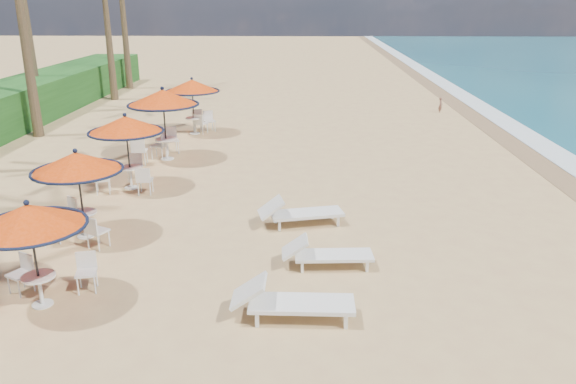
{
  "coord_description": "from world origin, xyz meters",
  "views": [
    {
      "loc": [
        -0.03,
        -9.24,
        5.51
      ],
      "look_at": [
        -0.45,
        3.22,
        1.2
      ],
      "focal_mm": 35.0,
      "sensor_mm": 36.0,
      "label": 1
    }
  ],
  "objects_px": {
    "station_0": "(32,225)",
    "station_1": "(76,173)",
    "lounger_mid": "(324,253)",
    "lounger_near": "(289,301)",
    "station_3": "(162,106)",
    "station_2": "(126,134)",
    "station_4": "(194,92)",
    "lounger_far": "(298,212)"
  },
  "relations": [
    {
      "from": "station_0",
      "to": "station_2",
      "type": "xyz_separation_m",
      "value": [
        -0.38,
        6.85,
        0.09
      ]
    },
    {
      "from": "station_0",
      "to": "station_4",
      "type": "distance_m",
      "value": 14.29
    },
    {
      "from": "station_0",
      "to": "station_1",
      "type": "bearing_deg",
      "value": 97.83
    },
    {
      "from": "station_1",
      "to": "lounger_near",
      "type": "height_order",
      "value": "station_1"
    },
    {
      "from": "station_1",
      "to": "lounger_mid",
      "type": "bearing_deg",
      "value": -13.76
    },
    {
      "from": "lounger_near",
      "to": "lounger_far",
      "type": "distance_m",
      "value": 4.45
    },
    {
      "from": "station_3",
      "to": "lounger_near",
      "type": "bearing_deg",
      "value": -65.56
    },
    {
      "from": "station_3",
      "to": "station_1",
      "type": "bearing_deg",
      "value": -92.6
    },
    {
      "from": "lounger_near",
      "to": "lounger_mid",
      "type": "height_order",
      "value": "lounger_near"
    },
    {
      "from": "station_4",
      "to": "lounger_far",
      "type": "height_order",
      "value": "station_4"
    },
    {
      "from": "station_2",
      "to": "station_4",
      "type": "distance_m",
      "value": 7.46
    },
    {
      "from": "station_1",
      "to": "station_2",
      "type": "bearing_deg",
      "value": 89.29
    },
    {
      "from": "station_1",
      "to": "station_2",
      "type": "relative_size",
      "value": 0.95
    },
    {
      "from": "lounger_near",
      "to": "lounger_mid",
      "type": "xyz_separation_m",
      "value": [
        0.7,
        2.1,
        -0.04
      ]
    },
    {
      "from": "lounger_near",
      "to": "lounger_far",
      "type": "bearing_deg",
      "value": 88.94
    },
    {
      "from": "station_1",
      "to": "lounger_far",
      "type": "relative_size",
      "value": 0.98
    },
    {
      "from": "station_2",
      "to": "lounger_far",
      "type": "relative_size",
      "value": 1.03
    },
    {
      "from": "station_2",
      "to": "lounger_far",
      "type": "height_order",
      "value": "station_2"
    },
    {
      "from": "station_1",
      "to": "station_4",
      "type": "distance_m",
      "value": 11.18
    },
    {
      "from": "station_0",
      "to": "station_2",
      "type": "bearing_deg",
      "value": 93.21
    },
    {
      "from": "lounger_near",
      "to": "lounger_far",
      "type": "height_order",
      "value": "lounger_near"
    },
    {
      "from": "station_2",
      "to": "lounger_mid",
      "type": "relative_size",
      "value": 1.17
    },
    {
      "from": "station_1",
      "to": "lounger_mid",
      "type": "distance_m",
      "value": 6.13
    },
    {
      "from": "station_2",
      "to": "station_0",
      "type": "bearing_deg",
      "value": -86.79
    },
    {
      "from": "station_4",
      "to": "lounger_mid",
      "type": "height_order",
      "value": "station_4"
    },
    {
      "from": "station_2",
      "to": "station_3",
      "type": "distance_m",
      "value": 3.33
    },
    {
      "from": "station_4",
      "to": "lounger_mid",
      "type": "distance_m",
      "value": 13.68
    },
    {
      "from": "lounger_mid",
      "to": "station_0",
      "type": "bearing_deg",
      "value": -166.03
    },
    {
      "from": "lounger_mid",
      "to": "lounger_far",
      "type": "distance_m",
      "value": 2.43
    },
    {
      "from": "station_0",
      "to": "station_3",
      "type": "xyz_separation_m",
      "value": [
        -0.11,
        10.16,
        0.3
      ]
    },
    {
      "from": "station_4",
      "to": "station_2",
      "type": "bearing_deg",
      "value": -94.61
    },
    {
      "from": "station_0",
      "to": "lounger_mid",
      "type": "distance_m",
      "value": 5.79
    },
    {
      "from": "lounger_mid",
      "to": "lounger_far",
      "type": "relative_size",
      "value": 0.88
    },
    {
      "from": "lounger_far",
      "to": "station_3",
      "type": "bearing_deg",
      "value": 114.99
    },
    {
      "from": "station_3",
      "to": "lounger_near",
      "type": "distance_m",
      "value": 11.7
    },
    {
      "from": "station_0",
      "to": "lounger_mid",
      "type": "relative_size",
      "value": 1.07
    },
    {
      "from": "station_1",
      "to": "station_3",
      "type": "relative_size",
      "value": 0.85
    },
    {
      "from": "station_3",
      "to": "lounger_near",
      "type": "xyz_separation_m",
      "value": [
        4.8,
        -10.56,
        -1.54
      ]
    },
    {
      "from": "station_3",
      "to": "lounger_mid",
      "type": "bearing_deg",
      "value": -56.99
    },
    {
      "from": "station_0",
      "to": "lounger_mid",
      "type": "bearing_deg",
      "value": 17.57
    },
    {
      "from": "station_4",
      "to": "lounger_near",
      "type": "distance_m",
      "value": 15.41
    },
    {
      "from": "station_2",
      "to": "station_3",
      "type": "bearing_deg",
      "value": 85.28
    }
  ]
}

